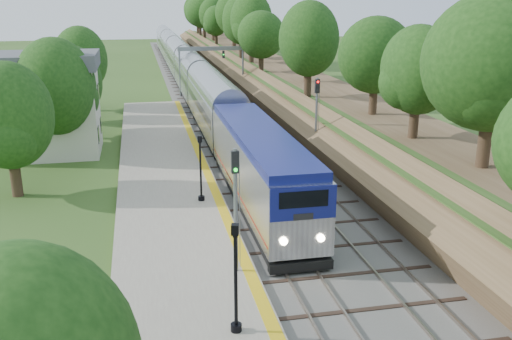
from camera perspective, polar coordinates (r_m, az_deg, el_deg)
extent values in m
cube|color=#4C4944|center=(78.33, -5.24, 8.01)|extent=(9.50, 170.00, 0.12)
cube|color=gray|center=(78.05, -7.25, 8.02)|extent=(0.08, 170.00, 0.16)
cube|color=gray|center=(78.18, -6.18, 8.07)|extent=(0.08, 170.00, 0.16)
cube|color=gray|center=(78.46, -4.31, 8.15)|extent=(0.08, 170.00, 0.16)
cube|color=gray|center=(78.66, -3.26, 8.19)|extent=(0.08, 170.00, 0.16)
cube|color=gray|center=(35.04, -8.52, -3.20)|extent=(6.40, 68.00, 0.38)
cube|color=gold|center=(35.21, -3.90, -2.61)|extent=(0.55, 68.00, 0.01)
cube|color=brown|center=(79.74, 1.61, 9.28)|extent=(9.00, 170.00, 3.00)
cube|color=brown|center=(78.97, -1.18, 9.06)|extent=(4.47, 170.00, 4.54)
cylinder|color=#332316|center=(32.64, 19.56, 2.06)|extent=(0.60, 0.60, 2.62)
sphere|color=#16390F|center=(31.97, 20.19, 8.24)|extent=(5.70, 5.70, 5.70)
cylinder|color=#332316|center=(79.09, 0.55, 11.27)|extent=(0.60, 0.60, 2.62)
sphere|color=#16390F|center=(78.81, 0.56, 13.85)|extent=(5.70, 5.70, 5.70)
cylinder|color=#332316|center=(128.24, -4.33, 13.41)|extent=(0.60, 0.60, 2.62)
sphere|color=#16390F|center=(128.07, -4.37, 15.00)|extent=(5.70, 5.70, 5.70)
cube|color=beige|center=(48.26, -20.28, 5.46)|extent=(8.00, 6.00, 6.80)
cube|color=#4F5156|center=(47.69, -20.77, 10.16)|extent=(8.60, 6.60, 1.20)
cube|color=black|center=(46.38, -15.48, 3.44)|extent=(0.05, 1.10, 1.30)
cube|color=black|center=(49.89, -15.25, 4.38)|extent=(0.05, 1.10, 1.30)
cube|color=black|center=(45.84, -15.75, 6.84)|extent=(0.05, 1.10, 1.30)
cube|color=black|center=(49.39, -15.51, 7.55)|extent=(0.05, 1.10, 1.30)
cylinder|color=slate|center=(72.65, -7.62, 9.65)|extent=(0.24, 0.24, 6.20)
cylinder|color=slate|center=(73.66, -1.31, 9.90)|extent=(0.24, 0.24, 6.20)
cube|color=slate|center=(72.75, -4.50, 12.02)|extent=(8.40, 0.25, 0.50)
cube|color=black|center=(72.40, -6.47, 11.34)|extent=(0.30, 0.20, 0.90)
cube|color=black|center=(72.88, -3.27, 11.46)|extent=(0.30, 0.20, 0.90)
cylinder|color=#332316|center=(44.58, -18.15, 1.91)|extent=(0.60, 0.60, 2.45)
sphere|color=#16390F|center=(43.88, -18.54, 6.10)|extent=(5.32, 5.32, 5.32)
cylinder|color=#332316|center=(60.13, -16.64, 5.78)|extent=(0.60, 0.60, 2.45)
sphere|color=#16390F|center=(59.62, -16.91, 8.91)|extent=(5.32, 5.32, 5.32)
cube|color=black|center=(34.16, 0.35, -2.84)|extent=(2.78, 17.41, 0.60)
cube|color=#B7BAC1|center=(33.53, 0.35, 0.40)|extent=(3.02, 18.14, 3.43)
cube|color=navy|center=(33.03, 0.36, 3.62)|extent=(2.90, 17.41, 0.44)
cube|color=navy|center=(24.86, 4.76, -3.34)|extent=(2.99, 0.10, 1.51)
cube|color=black|center=(24.75, 4.79, -2.94)|extent=(2.22, 0.06, 0.76)
cube|color=maroon|center=(33.88, 0.35, -1.48)|extent=(3.04, 17.78, 0.10)
cube|color=#B7BAC1|center=(52.56, -4.18, 6.05)|extent=(3.02, 20.15, 3.93)
cube|color=#B7BAC1|center=(72.92, -6.40, 9.05)|extent=(3.02, 20.15, 3.93)
cube|color=#B7BAC1|center=(93.45, -7.67, 10.73)|extent=(3.02, 20.15, 3.93)
cube|color=#B7BAC1|center=(114.07, -8.49, 11.80)|extent=(3.02, 20.15, 3.93)
cube|color=#B7BAC1|center=(134.73, -9.06, 12.54)|extent=(3.02, 20.15, 3.93)
cylinder|color=black|center=(21.71, -1.99, -15.45)|extent=(0.42, 0.42, 0.28)
cylinder|color=black|center=(20.78, -2.04, -11.14)|extent=(0.13, 0.13, 3.70)
cube|color=black|center=(19.90, -2.10, -5.96)|extent=(0.33, 0.33, 0.38)
cube|color=silver|center=(19.90, -2.10, -5.96)|extent=(0.23, 0.23, 0.28)
cylinder|color=black|center=(34.54, -5.48, -2.82)|extent=(0.40, 0.40, 0.27)
cylinder|color=black|center=(33.99, -5.56, -0.03)|extent=(0.13, 0.13, 3.51)
cube|color=black|center=(33.47, -5.65, 3.13)|extent=(0.26, 0.26, 0.36)
cube|color=silver|center=(33.47, -5.65, 3.13)|extent=(0.19, 0.19, 0.27)
cylinder|color=slate|center=(24.82, -2.05, -4.17)|extent=(0.18, 0.18, 5.66)
cube|color=black|center=(24.11, -2.11, 0.81)|extent=(0.33, 0.21, 0.98)
cylinder|color=#0CE526|center=(23.99, -2.05, 0.73)|extent=(0.16, 0.06, 0.16)
cylinder|color=slate|center=(43.05, 6.04, 4.98)|extent=(0.18, 0.18, 6.34)
cube|color=black|center=(42.59, 6.15, 8.35)|extent=(0.35, 0.22, 1.02)
cylinder|color=#FF0C0C|center=(42.47, 6.20, 8.32)|extent=(0.16, 0.06, 0.16)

